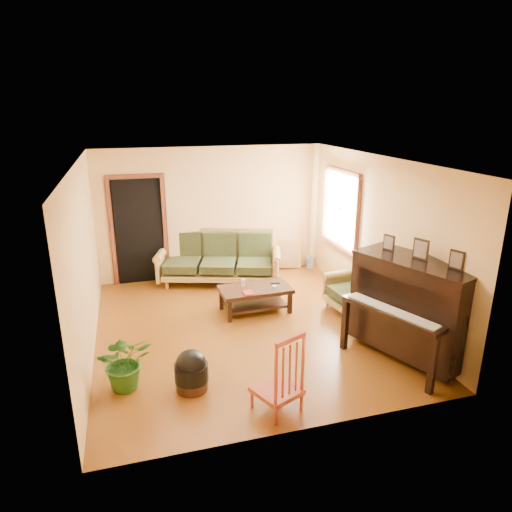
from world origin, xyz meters
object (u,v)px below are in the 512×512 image
object	(u,v)px
coffee_table	(255,299)
red_chair	(277,371)
sofa	(219,258)
potted_plant	(125,361)
ceramic_crock	(310,262)
piano	(411,310)
footstool	(192,375)
armchair	(354,287)

from	to	relation	value
coffee_table	red_chair	bearing A→B (deg)	-100.54
sofa	potted_plant	world-z (taller)	sofa
ceramic_crock	potted_plant	distance (m)	5.23
piano	potted_plant	distance (m)	3.80
coffee_table	footstool	world-z (taller)	coffee_table
ceramic_crock	footstool	bearing A→B (deg)	-129.67
coffee_table	potted_plant	world-z (taller)	potted_plant
sofa	footstool	bearing A→B (deg)	-89.14
coffee_table	footstool	distance (m)	2.39
piano	red_chair	world-z (taller)	piano
footstool	red_chair	xyz separation A→B (m)	(0.88, -0.66, 0.30)
piano	potted_plant	xyz separation A→B (m)	(-3.77, 0.30, -0.35)
coffee_table	red_chair	distance (m)	2.67
piano	footstool	world-z (taller)	piano
sofa	piano	xyz separation A→B (m)	(1.95, -3.48, 0.21)
sofa	piano	distance (m)	3.99
sofa	red_chair	world-z (taller)	same
piano	ceramic_crock	bearing A→B (deg)	66.14
footstool	sofa	bearing A→B (deg)	73.07
ceramic_crock	coffee_table	bearing A→B (deg)	-134.16
footstool	potted_plant	world-z (taller)	potted_plant
footstool	red_chair	distance (m)	1.14
footstool	potted_plant	bearing A→B (deg)	161.18
piano	ceramic_crock	world-z (taller)	piano
red_chair	potted_plant	size ratio (longest dim) A/B	1.38
footstool	ceramic_crock	size ratio (longest dim) A/B	1.78
piano	ceramic_crock	distance (m)	3.85
red_chair	ceramic_crock	world-z (taller)	red_chair
red_chair	ceramic_crock	xyz separation A→B (m)	(2.24, 4.42, -0.39)
armchair	piano	bearing A→B (deg)	-93.33
coffee_table	piano	xyz separation A→B (m)	(1.63, -2.00, 0.49)
armchair	potted_plant	xyz separation A→B (m)	(-3.71, -1.20, -0.09)
armchair	piano	world-z (taller)	piano
sofa	footstool	size ratio (longest dim) A/B	5.65
red_chair	armchair	bearing A→B (deg)	21.80
coffee_table	footstool	xyz separation A→B (m)	(-1.37, -1.96, -0.02)
armchair	red_chair	xyz separation A→B (m)	(-2.07, -2.12, 0.05)
armchair	sofa	bearing A→B (deg)	128.62
armchair	footstool	xyz separation A→B (m)	(-2.95, -1.47, -0.25)
coffee_table	piano	bearing A→B (deg)	-50.74
sofa	coffee_table	size ratio (longest dim) A/B	1.98
coffee_table	potted_plant	size ratio (longest dim) A/B	1.63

